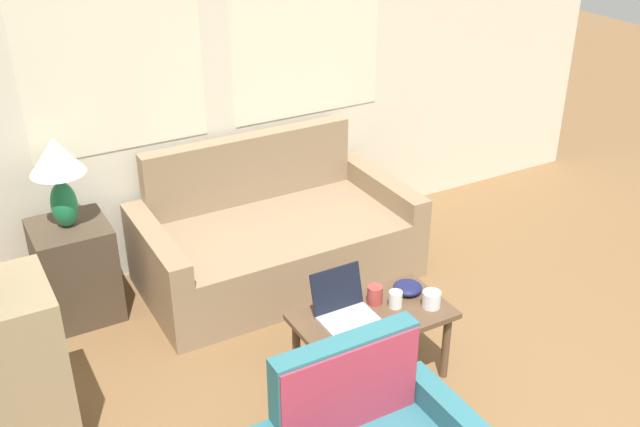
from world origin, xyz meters
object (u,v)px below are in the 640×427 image
couch (273,239)px  cup_yellow (431,299)px  cup_white (395,299)px  cup_navy (375,295)px  snack_bowl (408,288)px  table_lamp (58,167)px  laptop (345,309)px  coffee_table (372,323)px

couch → cup_yellow: (0.28, -1.34, 0.21)m
cup_white → cup_navy: bearing=132.3°
cup_navy → snack_bowl: bearing=-0.6°
table_lamp → cup_white: 2.02m
cup_yellow → cup_white: size_ratio=1.06×
cup_white → snack_bowl: cup_white is taller
couch → laptop: (-0.17, -1.20, 0.22)m
snack_bowl → couch: bearing=102.3°
cup_navy → cup_white: 0.11m
couch → cup_white: (0.12, -1.24, 0.21)m
table_lamp → coffee_table: 1.96m
couch → cup_navy: bearing=-88.0°
table_lamp → coffee_table: size_ratio=0.67×
coffee_table → cup_white: cup_white is taller
table_lamp → cup_white: size_ratio=5.98×
coffee_table → snack_bowl: snack_bowl is taller
cup_yellow → cup_white: bearing=151.0°
couch → table_lamp: 1.45m
couch → table_lamp: (-1.25, 0.15, 0.73)m
cup_navy → coffee_table: bearing=-128.1°
snack_bowl → cup_navy: bearing=179.4°
snack_bowl → cup_yellow: bearing=-80.1°
table_lamp → cup_yellow: table_lamp is taller
couch → cup_navy: (0.04, -1.16, 0.22)m
cup_yellow → cup_navy: bearing=144.1°
coffee_table → cup_white: 0.18m
couch → cup_yellow: bearing=-78.0°
table_lamp → laptop: (1.08, -1.36, -0.51)m
laptop → table_lamp: bearing=128.5°
cup_white → laptop: bearing=171.8°
table_lamp → laptop: size_ratio=1.88×
cup_yellow → cup_white: cup_white is taller
couch → cup_navy: couch is taller
couch → cup_white: size_ratio=19.10×
cup_yellow → laptop: bearing=163.6°
laptop → cup_white: 0.29m
couch → table_lamp: table_lamp is taller
couch → cup_yellow: couch is taller
laptop → cup_navy: bearing=11.3°
coffee_table → snack_bowl: bearing=16.1°
laptop → coffee_table: bearing=-15.4°
coffee_table → cup_yellow: (0.31, -0.09, 0.11)m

